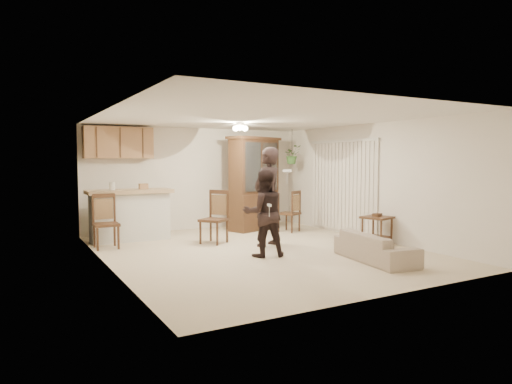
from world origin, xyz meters
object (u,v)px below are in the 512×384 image
adult (267,201)px  china_hutch (254,184)px  child (264,219)px  sofa (376,240)px  chair_hutch_left (214,228)px  chair_hutch_right (289,220)px  chair_bar (106,233)px  side_table (377,230)px

adult → china_hutch: size_ratio=0.79×
adult → child: size_ratio=1.33×
adult → child: 1.04m
sofa → chair_hutch_left: size_ratio=1.72×
adult → chair_hutch_right: size_ratio=1.82×
sofa → child: size_ratio=1.39×
adult → chair_hutch_right: 2.00m
child → chair_bar: (-2.30, 2.12, -0.38)m
adult → chair_bar: size_ratio=1.71×
sofa → child: 1.95m
sofa → side_table: sofa is taller
sofa → chair_hutch_right: chair_hutch_right is taller
adult → chair_hutch_left: adult is taller
child → chair_hutch_left: (-0.25, 1.61, -0.37)m
adult → chair_bar: adult is taller
adult → side_table: (1.99, -0.98, -0.60)m
chair_bar → side_table: bearing=-23.6°
adult → chair_hutch_right: adult is taller
sofa → chair_hutch_left: (-1.72, 2.86, -0.06)m
adult → child: bearing=31.0°
china_hutch → chair_hutch_left: size_ratio=2.08×
adult → china_hutch: (0.80, 2.01, 0.22)m
child → side_table: bearing=-168.1°
sofa → chair_hutch_right: size_ratio=1.90×
adult → side_table: 2.30m
china_hutch → chair_hutch_left: (-1.63, -1.24, -0.81)m
child → chair_hutch_left: bearing=-66.0°
side_table → chair_hutch_left: 3.32m
chair_hutch_right → sofa: bearing=55.4°
child → chair_bar: size_ratio=1.28×
child → side_table: size_ratio=2.07×
child → chair_hutch_right: bearing=-117.0°
child → chair_bar: bearing=-27.6°
sofa → child: (-1.47, 1.24, 0.31)m
adult → child: adult is taller
side_table → chair_bar: 5.37m
child → chair_hutch_left: 1.68m
side_table → sofa: bearing=-134.8°
chair_hutch_left → adult: bearing=12.0°
child → side_table: 2.60m
china_hutch → side_table: china_hutch is taller
side_table → chair_hutch_left: size_ratio=0.60×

